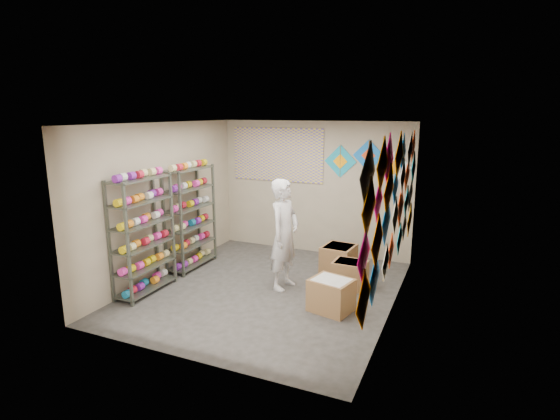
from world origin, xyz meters
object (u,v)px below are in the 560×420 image
at_px(carton_b, 350,274).
at_px(carton_c, 339,259).
at_px(carton_a, 331,295).
at_px(shelf_rack_front, 143,236).
at_px(shopkeeper, 284,234).
at_px(shelf_rack_back, 190,218).

height_order(carton_b, carton_c, carton_c).
bearing_deg(carton_a, shelf_rack_front, -156.20).
xyz_separation_m(shelf_rack_front, carton_a, (2.97, 0.54, -0.71)).
bearing_deg(carton_c, carton_a, -72.22).
bearing_deg(shopkeeper, carton_c, -25.94).
height_order(shelf_rack_back, carton_a, shelf_rack_back).
bearing_deg(carton_b, shelf_rack_back, -174.24).
height_order(shelf_rack_front, shelf_rack_back, same).
distance_m(shelf_rack_back, carton_b, 3.09).
relative_size(shopkeeper, carton_c, 3.11).
height_order(shelf_rack_front, carton_b, shelf_rack_front).
relative_size(shelf_rack_front, carton_c, 3.23).
distance_m(shelf_rack_back, carton_c, 2.83).
height_order(shelf_rack_back, carton_c, shelf_rack_back).
xyz_separation_m(shelf_rack_back, shopkeeper, (1.99, -0.22, -0.04)).
xyz_separation_m(shelf_rack_front, carton_c, (2.64, 2.08, -0.69)).
xyz_separation_m(shelf_rack_front, shelf_rack_back, (0.00, 1.30, 0.00)).
distance_m(carton_a, carton_b, 0.99).
height_order(shelf_rack_back, shopkeeper, shelf_rack_back).
bearing_deg(carton_c, shelf_rack_front, -136.19).
bearing_deg(shelf_rack_front, shopkeeper, 28.58).
height_order(shopkeeper, carton_a, shopkeeper).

